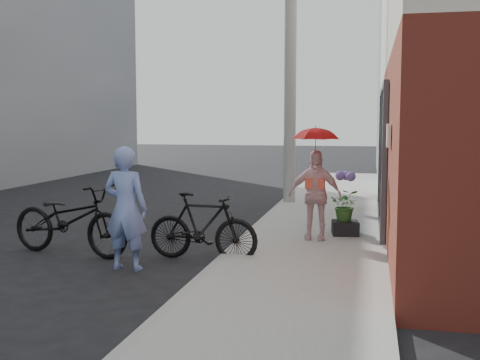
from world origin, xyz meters
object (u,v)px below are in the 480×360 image
(officer, at_px, (126,208))
(kimono_woman, at_px, (315,195))
(bike_right, at_px, (203,227))
(planter, at_px, (345,228))
(bike_left, at_px, (70,219))
(utility_pole, at_px, (290,55))

(officer, xyz_separation_m, kimono_woman, (2.35, 2.04, -0.00))
(officer, bearing_deg, bike_right, -137.13)
(bike_right, xyz_separation_m, kimono_woman, (1.49, 1.30, 0.34))
(officer, relative_size, planter, 3.92)
(kimono_woman, relative_size, planter, 3.33)
(bike_left, distance_m, bike_right, 2.04)
(officer, height_order, planter, officer)
(utility_pole, distance_m, bike_right, 6.42)
(bike_right, bearing_deg, planter, -43.25)
(kimono_woman, bearing_deg, bike_right, -136.49)
(bike_left, xyz_separation_m, planter, (3.99, 1.87, -0.31))
(officer, distance_m, kimono_woman, 3.11)
(utility_pole, relative_size, bike_left, 3.41)
(kimono_woman, bearing_deg, bike_left, -156.37)
(officer, relative_size, kimono_woman, 1.17)
(bike_left, height_order, bike_right, bike_left)
(planter, bearing_deg, officer, -138.04)
(kimono_woman, bearing_deg, planter, 48.89)
(utility_pole, bearing_deg, bike_right, -95.06)
(bike_left, bearing_deg, planter, -53.62)
(planter, bearing_deg, kimono_woman, -133.34)
(utility_pole, relative_size, kimono_woman, 4.91)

